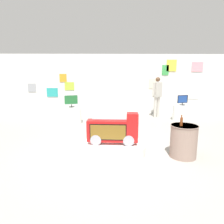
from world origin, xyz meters
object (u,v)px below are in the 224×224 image
object	(u,v)px
tv_on_center_rear	(71,100)
shopper_browsing_near_truck	(157,94)
display_pedestal_left_rear	(182,113)
bottle_on_side_table	(181,121)
novelty_firetruck_tv	(113,131)
main_display_pedestal	(112,148)
side_table_round	(184,141)
tv_on_left_rear	(183,100)
display_pedestal_center_rear	(72,115)

from	to	relation	value
tv_on_center_rear	shopper_browsing_near_truck	bearing A→B (deg)	18.06
display_pedestal_left_rear	bottle_on_side_table	bearing A→B (deg)	-110.99
novelty_firetruck_tv	tv_on_center_rear	bearing A→B (deg)	117.29
main_display_pedestal	side_table_round	world-z (taller)	side_table_round
display_pedestal_left_rear	side_table_round	world-z (taller)	side_table_round
bottle_on_side_table	display_pedestal_left_rear	bearing A→B (deg)	69.01
main_display_pedestal	side_table_round	distance (m)	1.63
tv_on_left_rear	shopper_browsing_near_truck	world-z (taller)	shopper_browsing_near_truck
display_pedestal_center_rear	display_pedestal_left_rear	bearing A→B (deg)	6.05
display_pedestal_left_rear	novelty_firetruck_tv	bearing A→B (deg)	-130.18
bottle_on_side_table	side_table_round	bearing A→B (deg)	25.39
tv_on_left_rear	display_pedestal_left_rear	bearing A→B (deg)	70.57
main_display_pedestal	tv_on_left_rear	bearing A→B (deg)	49.53
novelty_firetruck_tv	shopper_browsing_near_truck	size ratio (longest dim) A/B	0.68
main_display_pedestal	bottle_on_side_table	xyz separation A→B (m)	(1.49, -0.30, 0.72)
side_table_round	novelty_firetruck_tv	bearing A→B (deg)	170.89
main_display_pedestal	side_table_round	bearing A→B (deg)	-9.28
display_pedestal_center_rear	side_table_round	size ratio (longest dim) A/B	0.98
display_pedestal_center_rear	bottle_on_side_table	bearing A→B (deg)	-47.42
side_table_round	shopper_browsing_near_truck	bearing A→B (deg)	83.99
tv_on_left_rear	shopper_browsing_near_truck	size ratio (longest dim) A/B	0.26
tv_on_center_rear	display_pedestal_center_rear	bearing A→B (deg)	73.91
display_pedestal_center_rear	bottle_on_side_table	xyz separation A→B (m)	(3.00, -3.27, 0.52)
novelty_firetruck_tv	bottle_on_side_table	size ratio (longest dim) A/B	4.84
display_pedestal_left_rear	tv_on_left_rear	size ratio (longest dim) A/B	1.54
novelty_firetruck_tv	shopper_browsing_near_truck	xyz separation A→B (m)	(2.03, 4.13, 0.50)
display_pedestal_center_rear	side_table_round	bearing A→B (deg)	-46.14
main_display_pedestal	novelty_firetruck_tv	size ratio (longest dim) A/B	1.29
tv_on_left_rear	bottle_on_side_table	world-z (taller)	tv_on_left_rear
display_pedestal_center_rear	bottle_on_side_table	distance (m)	4.47
novelty_firetruck_tv	tv_on_left_rear	distance (m)	4.51
display_pedestal_left_rear	tv_on_center_rear	xyz separation A→B (m)	(-4.44, -0.47, 0.58)
display_pedestal_left_rear	side_table_round	xyz separation A→B (m)	(-1.34, -3.69, 0.06)
display_pedestal_center_rear	shopper_browsing_near_truck	bearing A→B (deg)	18.01
display_pedestal_center_rear	shopper_browsing_near_truck	size ratio (longest dim) A/B	0.41
tv_on_left_rear	display_pedestal_center_rear	bearing A→B (deg)	-174.00
tv_on_left_rear	tv_on_center_rear	size ratio (longest dim) A/B	0.90
novelty_firetruck_tv	display_pedestal_left_rear	distance (m)	4.51
main_display_pedestal	tv_on_left_rear	distance (m)	4.57
display_pedestal_center_rear	shopper_browsing_near_truck	xyz separation A→B (m)	(3.56, 1.16, 0.72)
novelty_firetruck_tv	display_pedestal_center_rear	xyz separation A→B (m)	(-1.53, 2.97, -0.22)
tv_on_left_rear	main_display_pedestal	bearing A→B (deg)	-130.47
display_pedestal_center_rear	bottle_on_side_table	world-z (taller)	bottle_on_side_table
novelty_firetruck_tv	display_pedestal_left_rear	world-z (taller)	novelty_firetruck_tv
novelty_firetruck_tv	tv_on_left_rear	size ratio (longest dim) A/B	2.56
novelty_firetruck_tv	display_pedestal_center_rear	distance (m)	3.35
display_pedestal_left_rear	tv_on_left_rear	world-z (taller)	tv_on_left_rear
novelty_firetruck_tv	tv_on_center_rear	size ratio (longest dim) A/B	2.30
main_display_pedestal	tv_on_left_rear	xyz separation A→B (m)	(2.93, 3.43, 0.74)
main_display_pedestal	tv_on_left_rear	size ratio (longest dim) A/B	3.30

